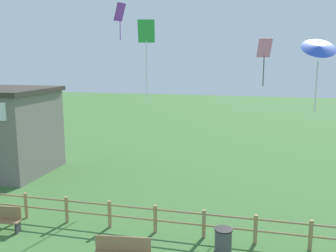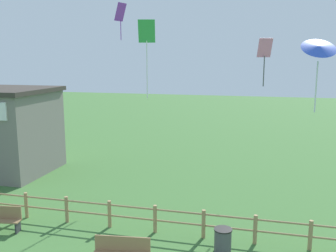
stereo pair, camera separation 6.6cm
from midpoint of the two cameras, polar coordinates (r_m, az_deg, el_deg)
wooden_fence at (r=14.37m, az=-1.85°, el=-13.70°), size 22.05×0.14×1.07m
park_bench_near_fence at (r=12.41m, az=-6.89°, el=-18.41°), size 1.82×0.62×0.95m
trash_bin at (r=13.30m, az=8.50°, el=-16.81°), size 0.62×0.62×0.81m
kite_pink_diamond at (r=18.23m, az=14.62°, el=10.69°), size 0.72×0.51×2.22m
kite_green_diamond at (r=19.11m, az=-3.16°, el=12.69°), size 0.91×0.60×3.89m
kite_purple_streamer at (r=24.57m, az=-7.17°, el=16.49°), size 0.61×0.89×2.25m
kite_blue_delta at (r=14.00m, az=22.13°, el=10.90°), size 1.36×1.24×2.61m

